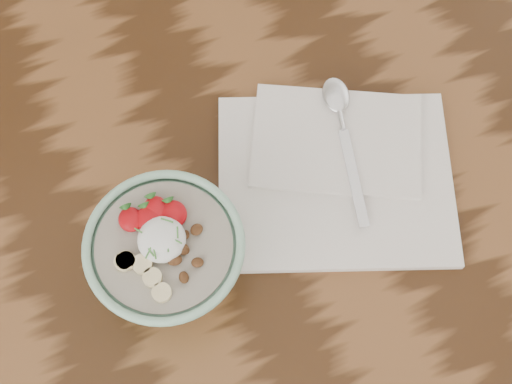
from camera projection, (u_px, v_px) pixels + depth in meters
table at (244, 260)px, 93.32cm from camera, size 160.00×90.00×75.00cm
breakfast_bowl at (167, 255)px, 77.77cm from camera, size 17.20×17.20×11.66cm
napkin at (336, 171)px, 87.21cm from camera, size 34.89×31.83×1.75cm
spoon at (340, 115)px, 88.54cm from camera, size 7.27×20.25×1.06cm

